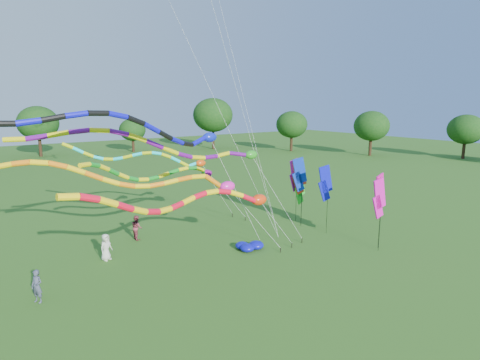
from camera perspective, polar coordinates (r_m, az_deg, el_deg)
ground at (r=22.09m, az=7.34°, el=-12.89°), size 160.00×160.00×0.00m
tree_ring at (r=25.80m, az=4.16°, el=2.93°), size 116.73×119.69×9.67m
tube_kite_red at (r=19.47m, az=-5.31°, el=-2.91°), size 13.50×2.95×6.33m
tube_kite_orange at (r=21.48m, az=-12.27°, el=0.08°), size 13.75×4.11×6.84m
tube_kite_purple at (r=20.56m, az=-9.37°, el=4.54°), size 15.62×1.59×8.42m
tube_kite_blue at (r=18.21m, az=-14.46°, el=6.88°), size 15.41×3.08×9.28m
tube_kite_cyan at (r=28.14m, az=-12.18°, el=3.00°), size 11.70×3.84×6.81m
tube_kite_green at (r=25.60m, az=-9.99°, el=1.05°), size 12.15×4.81×6.51m
banner_pole_magenta_a at (r=25.14m, az=19.17°, el=-2.48°), size 1.16×0.15×4.58m
banner_pole_magenta_b at (r=25.51m, az=19.27°, el=-1.85°), size 1.15×0.30×4.77m
banner_pole_violet at (r=29.98m, az=7.78°, el=0.68°), size 1.16×0.21×4.85m
banner_pole_green at (r=30.22m, az=8.50°, el=-1.13°), size 1.16×0.24×3.87m
banner_pole_blue_b at (r=28.81m, az=8.44°, el=0.75°), size 1.13×0.45×5.10m
banner_pole_red at (r=29.24m, az=8.41°, el=0.37°), size 1.14×0.38×4.83m
banner_pole_blue_a at (r=27.57m, az=12.02°, el=-0.48°), size 1.15×0.31×4.80m
blue_nylon_heap at (r=24.71m, az=2.13°, el=-9.59°), size 1.51×1.26×0.50m
person_a at (r=24.43m, az=-18.53°, el=-9.04°), size 0.90×0.79×1.56m
person_b at (r=20.78m, az=-26.92°, el=-13.34°), size 0.63×0.67×1.54m
person_c at (r=27.39m, az=-14.47°, el=-6.54°), size 0.62×0.79×1.63m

